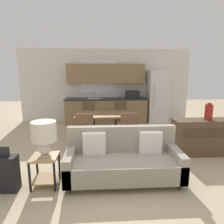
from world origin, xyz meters
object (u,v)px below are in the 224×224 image
dining_chair_near_left (85,131)px  dining_chair_near_right (128,130)px  couch (123,160)px  side_table (45,166)px  refrigerator (157,96)px  dining_chair_far_left (89,116)px  dining_table (105,116)px  vase (209,112)px  dining_chair_far_right (121,115)px  credenza (201,137)px  suitcase (2,173)px  table_lamp (44,135)px

dining_chair_near_left → dining_chair_near_right: (1.01, 0.02, 0.00)m
couch → dining_chair_near_right: bearing=77.9°
side_table → refrigerator: bearing=53.7°
dining_chair_far_left → dining_chair_near_right: bearing=-55.8°
dining_table → side_table: bearing=-116.2°
vase → dining_chair_far_right: (-1.76, 1.86, -0.47)m
dining_chair_far_right → credenza: bearing=-49.4°
side_table → dining_chair_far_right: size_ratio=0.54×
suitcase → credenza: bearing=17.6°
couch → vase: size_ratio=5.16×
dining_table → dining_chair_far_left: size_ratio=1.66×
refrigerator → side_table: size_ratio=3.73×
table_lamp → credenza: size_ratio=0.45×
suitcase → dining_chair_near_left: bearing=50.8°
credenza → vase: 0.60m
refrigerator → vase: size_ratio=5.05×
side_table → vase: bearing=18.0°
couch → side_table: (-1.31, -0.14, -0.00)m
table_lamp → suitcase: (-0.64, -0.16, -0.58)m
dining_chair_near_left → suitcase: bearing=48.8°
refrigerator → side_table: refrigerator is taller
table_lamp → suitcase: table_lamp is taller
dining_chair_far_right → table_lamp: bearing=-119.1°
table_lamp → dining_chair_near_right: bearing=40.4°
side_table → suitcase: size_ratio=0.70×
dining_chair_far_left → dining_table: bearing=-55.9°
side_table → suitcase: bearing=-169.1°
refrigerator → dining_chair_near_right: 3.18m
dining_chair_near_left → table_lamp: bearing=65.2°
vase → dining_chair_near_left: (-2.77, 0.26, -0.47)m
credenza → dining_chair_near_left: 2.66m
dining_chair_far_left → dining_chair_near_right: same height
refrigerator → vase: (0.28, -3.07, 0.03)m
couch → dining_table: bearing=97.0°
couch → dining_chair_far_right: size_ratio=2.06×
credenza → vase: size_ratio=3.36×
suitcase → table_lamp: bearing=13.8°
table_lamp → credenza: (3.20, 1.06, -0.46)m
dining_chair_near_left → refrigerator: bearing=-133.5°
refrigerator → dining_table: size_ratio=1.21×
credenza → dining_chair_far_right: bearing=131.5°
dining_chair_near_left → dining_chair_far_right: same height
refrigerator → suitcase: (-3.68, -4.28, -0.66)m
couch → table_lamp: bearing=-175.4°
dining_chair_far_right → dining_chair_near_right: same height
credenza → couch: bearing=-153.2°
dining_chair_near_right → couch: bearing=75.6°
side_table → credenza: bearing=18.9°
side_table → vase: 3.56m
refrigerator → dining_chair_far_left: bearing=-154.5°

